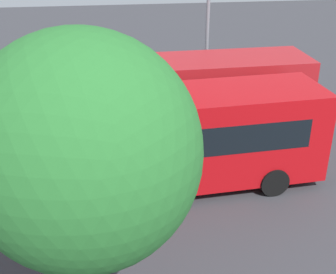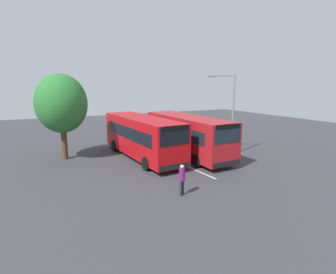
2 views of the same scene
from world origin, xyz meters
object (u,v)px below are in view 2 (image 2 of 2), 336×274
at_px(bus_far_left, 142,136).
at_px(pedestrian, 182,177).
at_px(depot_tree, 61,104).
at_px(street_lamp, 230,109).
at_px(bus_center_left, 187,134).

xyz_separation_m(bus_far_left, pedestrian, (7.98, -0.86, -0.79)).
height_order(bus_far_left, depot_tree, depot_tree).
bearing_deg(depot_tree, street_lamp, 68.41).
distance_m(street_lamp, depot_tree, 13.29).
height_order(street_lamp, depot_tree, depot_tree).
height_order(pedestrian, depot_tree, depot_tree).
distance_m(bus_far_left, bus_center_left, 3.74).
bearing_deg(depot_tree, bus_center_left, 70.11).
height_order(bus_far_left, street_lamp, street_lamp).
height_order(bus_center_left, pedestrian, bus_center_left).
bearing_deg(depot_tree, bus_far_left, 67.25).
relative_size(bus_far_left, depot_tree, 1.53).
bearing_deg(bus_far_left, pedestrian, -10.34).
bearing_deg(street_lamp, bus_center_left, -3.10).
height_order(bus_center_left, street_lamp, street_lamp).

